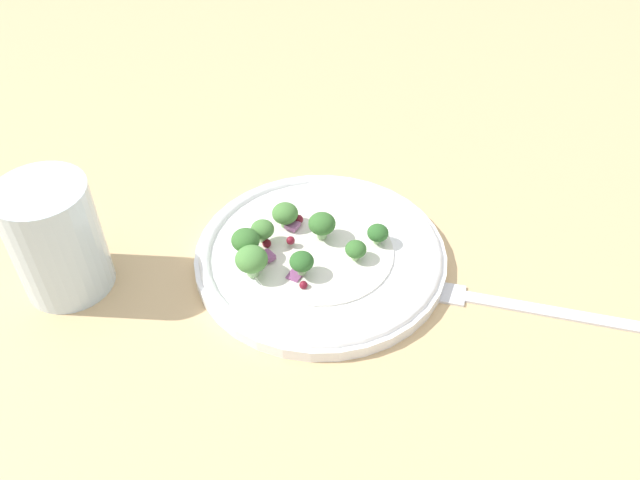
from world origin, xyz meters
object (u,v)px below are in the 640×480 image
(broccoli_floret_1, at_px, (262,230))
(broccoli_floret_2, at_px, (356,249))
(fork, at_px, (517,305))
(plate, at_px, (320,254))
(water_glass, at_px, (56,239))
(broccoli_floret_0, at_px, (323,224))

(broccoli_floret_1, distance_m, broccoli_floret_2, 0.09)
(broccoli_floret_2, bearing_deg, fork, -104.54)
(plate, height_order, water_glass, water_glass)
(plate, distance_m, broccoli_floret_2, 0.04)
(broccoli_floret_2, xyz_separation_m, fork, (-0.04, -0.14, -0.02))
(broccoli_floret_0, distance_m, broccoli_floret_2, 0.04)
(plate, distance_m, water_glass, 0.23)
(broccoli_floret_1, height_order, fork, broccoli_floret_1)
(broccoli_floret_1, height_order, water_glass, water_glass)
(broccoli_floret_2, relative_size, fork, 0.11)
(broccoli_floret_0, relative_size, broccoli_floret_1, 1.17)
(plate, distance_m, broccoli_floret_0, 0.03)
(broccoli_floret_1, height_order, broccoli_floret_2, broccoli_floret_1)
(fork, bearing_deg, water_glass, 89.79)
(plate, xyz_separation_m, fork, (-0.04, -0.18, -0.01))
(broccoli_floret_1, relative_size, broccoli_floret_2, 1.12)
(broccoli_floret_2, distance_m, fork, 0.15)
(fork, bearing_deg, broccoli_floret_0, 70.50)
(plate, xyz_separation_m, broccoli_floret_1, (0.01, 0.05, 0.02))
(plate, distance_m, fork, 0.18)
(broccoli_floret_2, xyz_separation_m, water_glass, (-0.04, 0.26, 0.03))
(broccoli_floret_1, bearing_deg, water_glass, 105.92)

